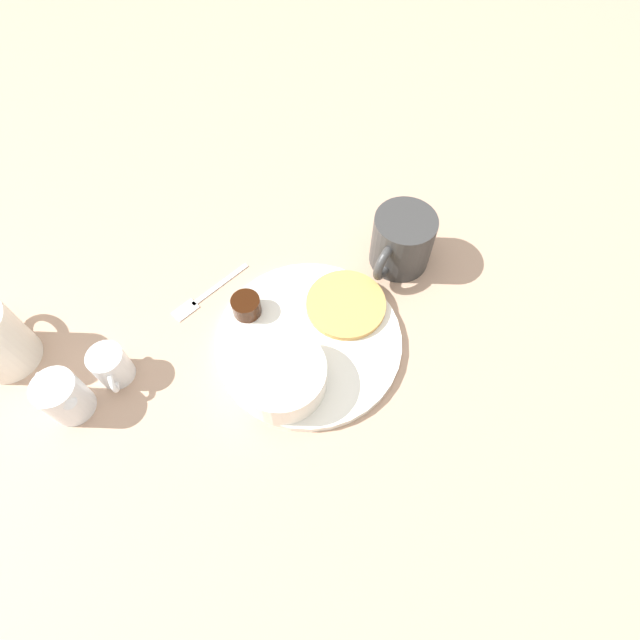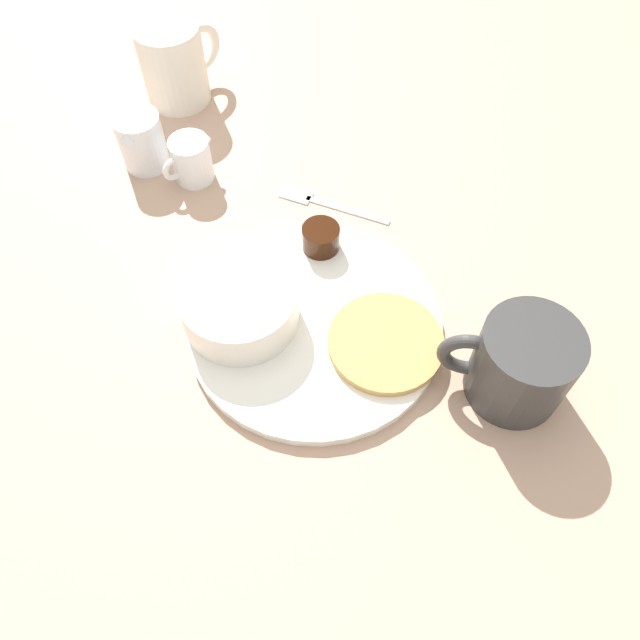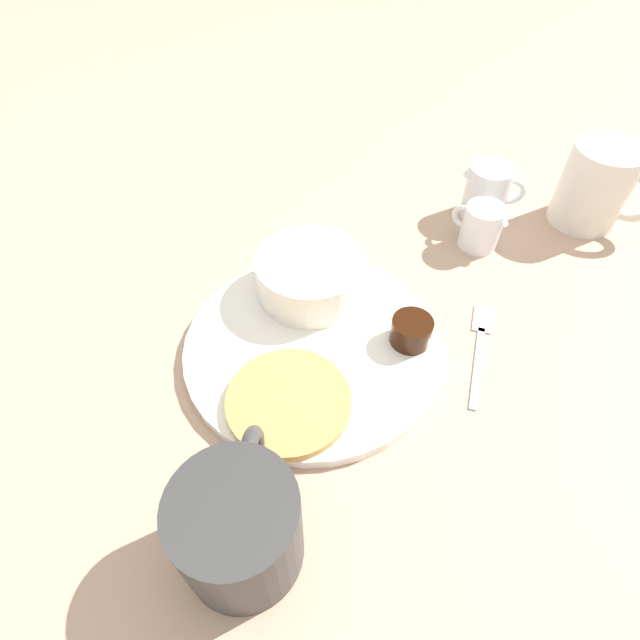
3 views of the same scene
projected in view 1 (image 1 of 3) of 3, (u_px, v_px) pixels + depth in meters
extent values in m
plane|color=tan|center=(309.00, 343.00, 0.69)|extent=(4.00, 4.00, 0.00)
cylinder|color=white|center=(309.00, 341.00, 0.69)|extent=(0.26, 0.26, 0.01)
cylinder|color=tan|center=(346.00, 304.00, 0.70)|extent=(0.11, 0.11, 0.01)
cylinder|color=white|center=(282.00, 376.00, 0.63)|extent=(0.12, 0.12, 0.05)
cylinder|color=white|center=(281.00, 370.00, 0.61)|extent=(0.09, 0.09, 0.01)
cylinder|color=black|center=(246.00, 306.00, 0.69)|extent=(0.04, 0.04, 0.03)
cylinder|color=white|center=(265.00, 387.00, 0.63)|extent=(0.05, 0.05, 0.02)
sphere|color=white|center=(263.00, 382.00, 0.62)|extent=(0.03, 0.03, 0.03)
cylinder|color=#333333|center=(402.00, 240.00, 0.73)|extent=(0.09, 0.09, 0.09)
torus|color=#333333|center=(386.00, 262.00, 0.71)|extent=(0.05, 0.05, 0.06)
cylinder|color=white|center=(111.00, 365.00, 0.64)|extent=(0.05, 0.05, 0.05)
torus|color=white|center=(113.00, 381.00, 0.63)|extent=(0.01, 0.03, 0.03)
cone|color=white|center=(102.00, 344.00, 0.64)|extent=(0.02, 0.02, 0.01)
cylinder|color=white|center=(64.00, 397.00, 0.62)|extent=(0.05, 0.05, 0.07)
torus|color=white|center=(48.00, 383.00, 0.62)|extent=(0.03, 0.03, 0.04)
cone|color=white|center=(66.00, 400.00, 0.58)|extent=(0.02, 0.02, 0.01)
cube|color=silver|center=(220.00, 284.00, 0.74)|extent=(0.09, 0.06, 0.00)
cube|color=silver|center=(185.00, 310.00, 0.72)|extent=(0.04, 0.04, 0.00)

